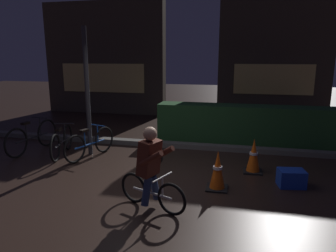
{
  "coord_description": "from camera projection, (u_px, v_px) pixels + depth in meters",
  "views": [
    {
      "loc": [
        1.54,
        -5.13,
        2.21
      ],
      "look_at": [
        0.2,
        0.6,
        0.9
      ],
      "focal_mm": 33.27,
      "sensor_mm": 36.0,
      "label": 1
    }
  ],
  "objects": [
    {
      "name": "ground_plane",
      "position": [
        150.0,
        180.0,
        5.7
      ],
      "size": [
        40.0,
        40.0,
        0.0
      ],
      "primitive_type": "plane",
      "color": "black"
    },
    {
      "name": "sidewalk_curb",
      "position": [
        175.0,
        145.0,
        7.77
      ],
      "size": [
        12.0,
        0.24,
        0.12
      ],
      "primitive_type": "cube",
      "color": "#56544F",
      "rests_on": "ground"
    },
    {
      "name": "hedge_row",
      "position": [
        249.0,
        124.0,
        8.14
      ],
      "size": [
        4.8,
        0.7,
        0.97
      ],
      "primitive_type": "cube",
      "color": "#214723",
      "rests_on": "ground"
    },
    {
      "name": "storefront_left",
      "position": [
        105.0,
        59.0,
        12.24
      ],
      "size": [
        4.83,
        0.54,
        4.28
      ],
      "color": "#42382D",
      "rests_on": "ground"
    },
    {
      "name": "storefront_right",
      "position": [
        274.0,
        52.0,
        11.42
      ],
      "size": [
        4.04,
        0.54,
        4.77
      ],
      "color": "#42382D",
      "rests_on": "ground"
    },
    {
      "name": "street_post",
      "position": [
        87.0,
        93.0,
        6.92
      ],
      "size": [
        0.1,
        0.1,
        2.86
      ],
      "primitive_type": "cylinder",
      "color": "#2D2D33",
      "rests_on": "ground"
    },
    {
      "name": "parked_bike_leftmost",
      "position": [
        33.0,
        137.0,
        7.36
      ],
      "size": [
        0.46,
        1.7,
        0.78
      ],
      "rotation": [
        0.0,
        0.0,
        1.48
      ],
      "color": "black",
      "rests_on": "ground"
    },
    {
      "name": "parked_bike_left_mid",
      "position": [
        62.0,
        142.0,
        7.09
      ],
      "size": [
        0.49,
        1.48,
        0.7
      ],
      "rotation": [
        0.0,
        0.0,
        1.81
      ],
      "color": "black",
      "rests_on": "ground"
    },
    {
      "name": "parked_bike_center_left",
      "position": [
        90.0,
        143.0,
        6.94
      ],
      "size": [
        0.55,
        1.46,
        0.7
      ],
      "rotation": [
        0.0,
        0.0,
        1.27
      ],
      "color": "black",
      "rests_on": "ground"
    },
    {
      "name": "traffic_cone_near",
      "position": [
        218.0,
        171.0,
        5.26
      ],
      "size": [
        0.36,
        0.36,
        0.68
      ],
      "color": "black",
      "rests_on": "ground"
    },
    {
      "name": "traffic_cone_far",
      "position": [
        254.0,
        156.0,
        6.04
      ],
      "size": [
        0.36,
        0.36,
        0.67
      ],
      "color": "black",
      "rests_on": "ground"
    },
    {
      "name": "blue_crate",
      "position": [
        291.0,
        178.0,
        5.4
      ],
      "size": [
        0.49,
        0.39,
        0.3
      ],
      "primitive_type": "cube",
      "rotation": [
        0.0,
        0.0,
        0.16
      ],
      "color": "#193DB7",
      "rests_on": "ground"
    },
    {
      "name": "cyclist",
      "position": [
        151.0,
        168.0,
        4.54
      ],
      "size": [
        1.12,
        0.64,
        1.25
      ],
      "rotation": [
        0.0,
        0.0,
        -0.37
      ],
      "color": "black",
      "rests_on": "ground"
    }
  ]
}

